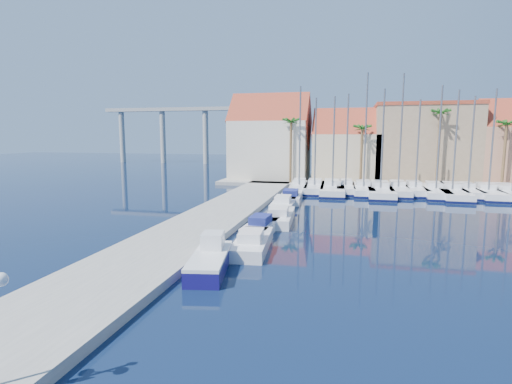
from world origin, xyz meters
TOP-DOWN VIEW (x-y plane):
  - ground at (0.00, 0.00)m, footprint 260.00×260.00m
  - quay_west at (-9.00, 13.50)m, footprint 6.00×77.00m
  - shore_north at (10.00, 48.00)m, footprint 54.00×16.00m
  - fishing_boat at (-4.87, 4.06)m, footprint 2.75×5.69m
  - motorboat_west_0 at (-3.54, 8.42)m, footprint 2.59×6.50m
  - motorboat_west_1 at (-3.96, 13.30)m, footprint 2.22×6.04m
  - motorboat_west_2 at (-3.24, 16.96)m, footprint 2.59×6.80m
  - motorboat_west_3 at (-3.95, 23.42)m, footprint 2.40×6.69m
  - motorboat_west_4 at (-3.87, 28.11)m, footprint 2.69×7.18m
  - sailboat_0 at (-3.95, 36.22)m, footprint 2.82×8.60m
  - sailboat_1 at (-1.93, 36.23)m, footprint 2.79×9.44m
  - sailboat_2 at (0.39, 35.78)m, footprint 3.39×11.43m
  - sailboat_3 at (2.03, 36.85)m, footprint 2.54×8.78m
  - sailboat_4 at (4.23, 36.11)m, footprint 2.71×9.52m
  - sailboat_5 at (6.24, 35.35)m, footprint 3.13×11.59m
  - sailboat_6 at (8.47, 36.63)m, footprint 2.61×9.60m
  - sailboat_7 at (10.52, 36.92)m, footprint 2.73×8.48m
  - sailboat_8 at (12.79, 36.20)m, footprint 3.50×10.65m
  - sailboat_9 at (14.54, 35.93)m, footprint 3.50×11.56m
  - sailboat_10 at (16.50, 36.74)m, footprint 2.38×8.61m
  - sailboat_11 at (18.59, 36.31)m, footprint 3.14×10.03m
  - sailboat_12 at (20.81, 35.91)m, footprint 4.12×12.17m
  - building_0 at (-10.00, 47.00)m, footprint 12.30×9.00m
  - building_1 at (2.00, 47.00)m, footprint 10.30×8.00m
  - building_2 at (13.00, 48.00)m, footprint 14.20×10.20m
  - palm_0 at (-6.00, 42.00)m, footprint 2.60×2.60m
  - palm_1 at (4.00, 42.00)m, footprint 2.60×2.60m
  - palm_2 at (14.00, 42.00)m, footprint 2.60×2.60m
  - palm_3 at (22.00, 42.00)m, footprint 2.60×2.60m
  - viaduct at (-39.07, 82.00)m, footprint 48.00×2.20m

SIDE VIEW (x-z plane):
  - ground at x=0.00m, z-range 0.00..0.00m
  - quay_west at x=-9.00m, z-range 0.00..0.50m
  - shore_north at x=10.00m, z-range 0.00..0.50m
  - motorboat_west_0 at x=-3.54m, z-range -0.19..1.21m
  - motorboat_west_2 at x=-3.24m, z-range -0.19..1.21m
  - motorboat_west_3 at x=-3.95m, z-range -0.19..1.21m
  - motorboat_west_1 at x=-3.96m, z-range -0.19..1.21m
  - motorboat_west_4 at x=-3.87m, z-range -0.19..1.21m
  - sailboat_2 at x=0.39m, z-range -5.51..6.64m
  - sailboat_9 at x=14.54m, z-range -5.74..6.87m
  - sailboat_12 at x=20.81m, z-range -6.02..7.15m
  - sailboat_5 at x=6.24m, z-range -5.86..7.00m
  - sailboat_8 at x=12.79m, z-range -6.01..7.19m
  - sailboat_11 at x=18.59m, z-range -5.76..6.93m
  - sailboat_1 at x=-1.93m, z-range -5.44..6.62m
  - sailboat_10 at x=16.50m, z-range -5.37..6.57m
  - sailboat_7 at x=10.52m, z-range -5.25..6.46m
  - sailboat_3 at x=2.03m, z-range -5.66..6.88m
  - sailboat_6 at x=8.47m, z-range -6.76..8.01m
  - sailboat_4 at x=4.23m, z-range -6.83..8.09m
  - sailboat_0 at x=-3.95m, z-range -6.14..7.41m
  - fishing_boat at x=-4.87m, z-range -0.32..1.59m
  - building_1 at x=2.00m, z-range -0.20..10.80m
  - building_2 at x=13.00m, z-range 0.51..12.01m
  - building_0 at x=-10.00m, z-range -0.23..13.27m
  - palm_1 at x=4.00m, z-range 3.56..12.71m
  - palm_3 at x=22.00m, z-range 3.78..13.43m
  - palm_0 at x=-6.00m, z-range 4.00..14.15m
  - palm_2 at x=14.00m, z-range 4.44..15.59m
  - viaduct at x=-39.07m, z-range 3.02..17.47m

